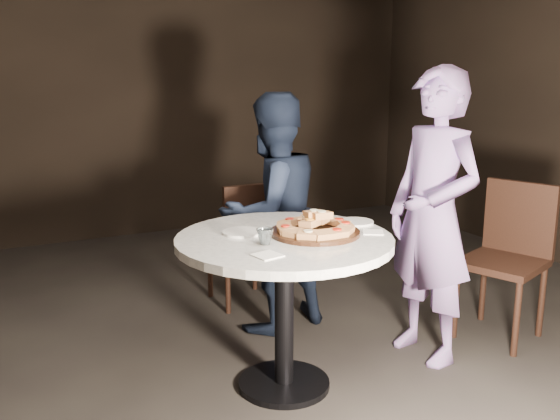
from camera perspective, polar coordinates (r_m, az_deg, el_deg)
name	(u,v)px	position (r m, az deg, el deg)	size (l,w,h in m)	color
floor	(308,380)	(3.57, 2.58, -15.28)	(7.00, 7.00, 0.00)	black
table	(284,266)	(3.24, 0.39, -5.12)	(1.30, 1.30, 0.84)	black
serving_board	(315,232)	(3.24, 3.20, -2.05)	(0.47, 0.47, 0.02)	black
focaccia_pile	(315,225)	(3.23, 3.20, -1.34)	(0.42, 0.41, 0.11)	#AD7343
plate_left	(242,232)	(3.26, -3.46, -2.04)	(0.21, 0.21, 0.01)	white
plate_right	(356,222)	(3.50, 6.96, -1.09)	(0.20, 0.20, 0.01)	white
water_glass	(265,236)	(3.05, -1.39, -2.43)	(0.08, 0.08, 0.08)	silver
napkin_near	(267,255)	(2.87, -1.18, -4.16)	(0.12, 0.12, 0.01)	white
napkin_far	(373,232)	(3.31, 8.49, -2.01)	(0.11, 0.11, 0.01)	white
chair_far	(246,235)	(4.43, -3.09, -2.30)	(0.43, 0.45, 0.91)	black
chair_right	(510,249)	(4.22, 20.26, -3.33)	(0.61, 0.60, 0.98)	black
diner_navy	(271,214)	(4.00, -0.79, -0.34)	(0.75, 0.58, 1.54)	#141C31
diner_teal	(433,217)	(3.68, 13.82, -0.59)	(0.62, 0.41, 1.70)	#7B63A0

